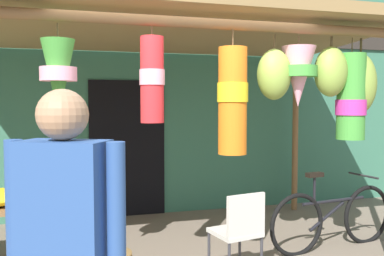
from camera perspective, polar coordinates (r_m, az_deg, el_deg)
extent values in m
cube|color=#387056|center=(6.40, -6.29, 7.95)|extent=(11.86, 0.25, 4.35)
cube|color=#2D2823|center=(6.32, -6.11, 12.77)|extent=(10.67, 0.04, 0.24)
cube|color=black|center=(6.24, -8.77, -2.77)|extent=(1.10, 0.03, 2.00)
cylinder|color=brown|center=(6.70, 13.86, -0.67)|extent=(0.09, 0.09, 2.40)
cylinder|color=brown|center=(3.94, -1.10, 14.17)|extent=(4.84, 0.10, 0.10)
cylinder|color=brown|center=(5.97, -6.20, 11.92)|extent=(4.84, 0.10, 0.10)
cube|color=olive|center=(4.96, -4.19, 13.34)|extent=(5.14, 2.58, 0.25)
cylinder|color=brown|center=(3.86, -17.81, 12.45)|extent=(0.01, 0.01, 0.14)
cone|color=green|center=(3.81, -17.70, 6.42)|extent=(0.29, 0.29, 0.67)
cylinder|color=pink|center=(3.81, -17.71, 7.00)|extent=(0.31, 0.31, 0.12)
cylinder|color=brown|center=(3.86, -5.48, 12.95)|extent=(0.01, 0.01, 0.09)
cylinder|color=red|center=(3.81, -5.44, 6.53)|extent=(0.21, 0.21, 0.77)
cylinder|color=pink|center=(3.81, -5.45, 6.88)|extent=(0.23, 0.23, 0.14)
cylinder|color=brown|center=(4.03, 5.58, 12.03)|extent=(0.01, 0.01, 0.16)
cylinder|color=orange|center=(3.98, 5.54, 3.67)|extent=(0.27, 0.27, 1.01)
cylinder|color=yellow|center=(3.99, 5.54, 4.84)|extent=(0.29, 0.29, 0.18)
cylinder|color=brown|center=(4.45, 14.32, 11.43)|extent=(0.01, 0.01, 0.12)
cone|color=pink|center=(4.41, 14.25, 6.76)|extent=(0.35, 0.35, 0.61)
cylinder|color=green|center=(4.41, 14.27, 7.47)|extent=(0.37, 0.37, 0.11)
cylinder|color=brown|center=(4.79, 20.94, 10.42)|extent=(0.01, 0.01, 0.17)
cylinder|color=green|center=(4.75, 20.80, 3.99)|extent=(0.29, 0.29, 0.91)
cylinder|color=#D13399|center=(4.75, 20.77, 2.63)|extent=(0.32, 0.32, 0.16)
cylinder|color=#4C3D23|center=(4.88, 21.99, 10.28)|extent=(0.02, 0.02, 0.16)
ellipsoid|color=#89A842|center=(4.85, 21.88, 5.60)|extent=(0.36, 0.30, 0.64)
cylinder|color=#4C3D23|center=(4.64, 18.42, 11.09)|extent=(0.02, 0.02, 0.10)
ellipsoid|color=#89A842|center=(4.61, 18.35, 7.27)|extent=(0.35, 0.30, 0.52)
cylinder|color=#4C3D23|center=(4.35, 11.15, 11.47)|extent=(0.02, 0.02, 0.14)
ellipsoid|color=#89A842|center=(4.31, 11.10, 7.16)|extent=(0.35, 0.30, 0.51)
cylinder|color=brown|center=(4.39, -17.82, -14.76)|extent=(0.05, 0.05, 0.62)
cylinder|color=brown|center=(5.01, -17.53, -12.46)|extent=(0.05, 0.05, 0.62)
ellipsoid|color=green|center=(4.53, -23.71, -8.57)|extent=(0.32, 0.25, 0.11)
cube|color=beige|center=(4.12, 5.85, -13.91)|extent=(0.48, 0.48, 0.04)
cube|color=beige|center=(3.93, 7.36, -11.77)|extent=(0.40, 0.12, 0.40)
cylinder|color=#333338|center=(4.43, 6.50, -15.67)|extent=(0.03, 0.03, 0.44)
cylinder|color=#333338|center=(4.25, 2.32, -16.50)|extent=(0.03, 0.03, 0.44)
torus|color=black|center=(5.54, 22.69, -10.82)|extent=(0.71, 0.16, 0.71)
torus|color=black|center=(4.85, 14.08, -12.68)|extent=(0.71, 0.16, 0.71)
cylinder|color=black|center=(5.13, 18.73, -9.34)|extent=(0.88, 0.17, 0.04)
cylinder|color=black|center=(5.10, 17.86, -11.36)|extent=(0.49, 0.11, 0.31)
cylinder|color=black|center=(4.91, 16.30, -7.96)|extent=(0.03, 0.03, 0.30)
cube|color=black|center=(4.88, 16.34, -6.12)|extent=(0.21, 0.11, 0.05)
cylinder|color=#262628|center=(5.39, 22.24, -5.99)|extent=(0.09, 0.44, 0.02)
cube|color=#2D5193|center=(2.04, -16.98, -10.65)|extent=(0.46, 0.38, 0.64)
cylinder|color=#2D5193|center=(2.17, -22.97, -9.08)|extent=(0.08, 0.08, 0.58)
cylinder|color=#2D5193|center=(1.93, -10.25, -10.43)|extent=(0.08, 0.08, 0.58)
sphere|color=tan|center=(1.98, -17.20, 1.73)|extent=(0.24, 0.24, 0.24)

